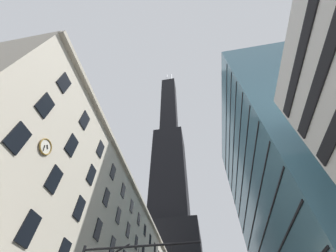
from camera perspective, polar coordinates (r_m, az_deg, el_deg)
dark_skyscraper at (r=98.18m, az=0.52°, el=-18.82°), size 23.24×23.24×177.70m
glass_office_midrise at (r=48.24m, az=32.33°, el=-13.55°), size 18.86×37.35×50.08m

